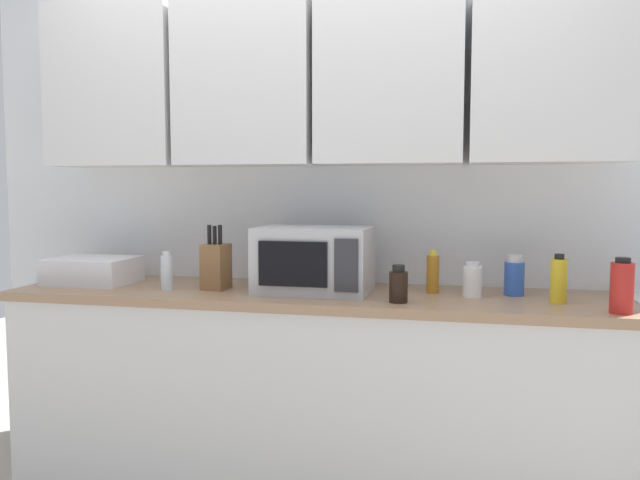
% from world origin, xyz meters
% --- Properties ---
extents(wall_back_with_cabinets, '(3.50, 0.38, 2.60)m').
position_xyz_m(wall_back_with_cabinets, '(-0.00, -0.07, 1.58)').
color(wall_back_with_cabinets, white).
rests_on(wall_back_with_cabinets, ground_plane).
extents(counter_run, '(2.63, 0.63, 0.90)m').
position_xyz_m(counter_run, '(0.00, -0.30, 0.45)').
color(counter_run, silver).
rests_on(counter_run, ground_plane).
extents(microwave, '(0.48, 0.37, 0.28)m').
position_xyz_m(microwave, '(0.02, -0.30, 1.04)').
color(microwave, '#B7B7BC').
rests_on(microwave, counter_run).
extents(dish_rack, '(0.38, 0.30, 0.12)m').
position_xyz_m(dish_rack, '(-1.06, -0.30, 0.96)').
color(dish_rack, silver).
rests_on(dish_rack, counter_run).
extents(knife_block, '(0.11, 0.13, 0.29)m').
position_xyz_m(knife_block, '(-0.42, -0.34, 1.00)').
color(knife_block, brown).
rests_on(knife_block, counter_run).
extents(bottle_clear_tall, '(0.05, 0.05, 0.17)m').
position_xyz_m(bottle_clear_tall, '(-0.62, -0.41, 0.98)').
color(bottle_clear_tall, silver).
rests_on(bottle_clear_tall, counter_run).
extents(bottle_blue_cleaner, '(0.08, 0.08, 0.17)m').
position_xyz_m(bottle_blue_cleaner, '(0.85, -0.21, 0.98)').
color(bottle_blue_cleaner, '#2D56B7').
rests_on(bottle_blue_cleaner, counter_run).
extents(bottle_red_sauce, '(0.08, 0.08, 0.20)m').
position_xyz_m(bottle_red_sauce, '(1.20, -0.52, 1.00)').
color(bottle_red_sauce, red).
rests_on(bottle_red_sauce, counter_run).
extents(bottle_soy_dark, '(0.07, 0.07, 0.15)m').
position_xyz_m(bottle_soy_dark, '(0.40, -0.48, 0.97)').
color(bottle_soy_dark, black).
rests_on(bottle_soy_dark, counter_run).
extents(bottle_amber_vinegar, '(0.05, 0.05, 0.19)m').
position_xyz_m(bottle_amber_vinegar, '(0.52, -0.23, 0.98)').
color(bottle_amber_vinegar, '#AD701E').
rests_on(bottle_amber_vinegar, counter_run).
extents(bottle_yellow_mustard, '(0.06, 0.06, 0.19)m').
position_xyz_m(bottle_yellow_mustard, '(1.01, -0.36, 0.99)').
color(bottle_yellow_mustard, gold).
rests_on(bottle_yellow_mustard, counter_run).
extents(bottle_white_jar, '(0.08, 0.08, 0.15)m').
position_xyz_m(bottle_white_jar, '(0.68, -0.29, 0.97)').
color(bottle_white_jar, white).
rests_on(bottle_white_jar, counter_run).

